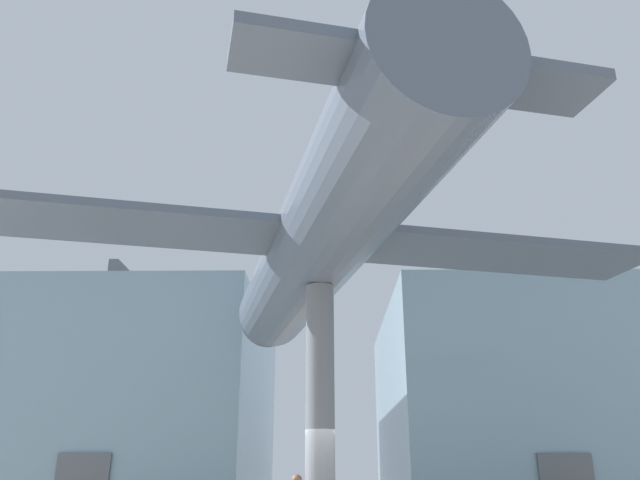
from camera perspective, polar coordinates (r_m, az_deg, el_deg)
The scene contains 4 objects.
glass_pavilion_left at distance 30.60m, azimuth -15.33°, elevation -14.75°, with size 10.22×14.62×9.36m.
glass_pavilion_right at distance 30.52m, azimuth 16.17°, elevation -14.66°, with size 10.22×14.62×9.36m.
support_pylon_central at distance 13.28m, azimuth 0.00°, elevation -15.79°, with size 0.61×0.61×5.54m.
suspended_airplane at distance 14.36m, azimuth -0.22°, elevation -0.31°, with size 16.36×15.55×3.12m.
Camera 1 is at (0.16, -13.23, 1.66)m, focal length 35.00 mm.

